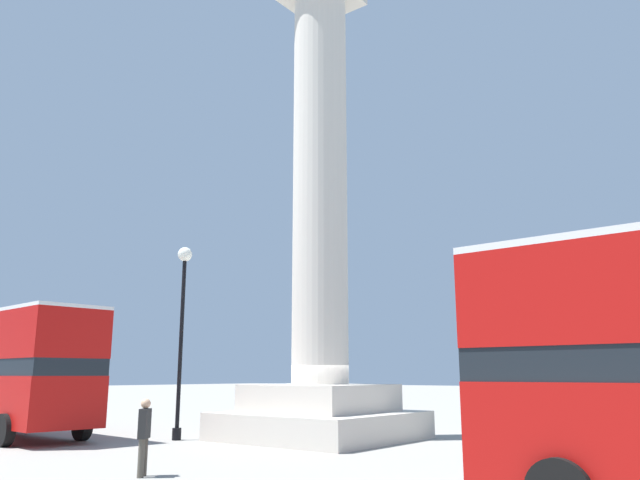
# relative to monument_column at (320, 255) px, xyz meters

# --- Properties ---
(ground_plane) EXTENTS (200.00, 200.00, 0.00)m
(ground_plane) POSITION_rel_monument_column_xyz_m (0.00, 0.00, -6.48)
(ground_plane) COLOR gray
(monument_column) EXTENTS (5.79, 5.79, 18.91)m
(monument_column) POSITION_rel_monument_column_xyz_m (0.00, 0.00, 0.00)
(monument_column) COLOR beige
(monument_column) RESTS_ON ground_plane
(bus_a) EXTENTS (10.80, 3.56, 4.41)m
(bus_a) POSITION_rel_monument_column_xyz_m (-9.93, -6.22, -4.05)
(bus_a) COLOR #A80F0C
(bus_a) RESTS_ON ground_plane
(equestrian_statue) EXTENTS (4.02, 2.98, 6.26)m
(equestrian_statue) POSITION_rel_monument_column_xyz_m (8.37, 4.68, -4.73)
(equestrian_statue) COLOR beige
(equestrian_statue) RESTS_ON ground_plane
(street_lamp) EXTENTS (0.52, 0.52, 6.71)m
(street_lamp) POSITION_rel_monument_column_xyz_m (-3.71, -3.20, -2.20)
(street_lamp) COLOR black
(street_lamp) RESTS_ON ground_plane
(pedestrian_near_lamp) EXTENTS (0.40, 0.45, 1.66)m
(pedestrian_near_lamp) POSITION_rel_monument_column_xyz_m (1.86, -8.75, -5.56)
(pedestrian_near_lamp) COLOR #4C473D
(pedestrian_near_lamp) RESTS_ON ground_plane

